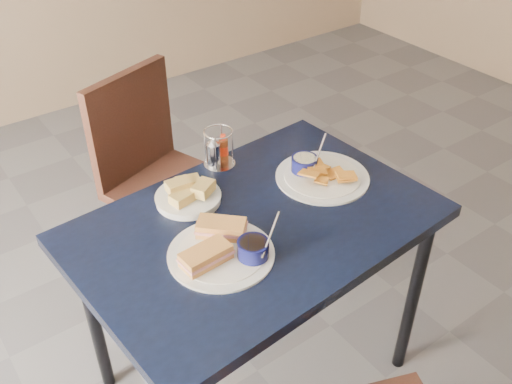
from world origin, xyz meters
TOP-DOWN VIEW (x-y plane):
  - ground at (0.00, 0.00)m, footprint 6.00×6.00m
  - dining_table at (-0.01, -0.00)m, footprint 1.14×0.80m
  - chair_far at (0.05, 0.78)m, footprint 0.54×0.54m
  - sandwich_plate at (-0.17, -0.07)m, footprint 0.32×0.30m
  - plantain_plate at (0.30, 0.06)m, footprint 0.32×0.32m
  - bread_basket at (-0.12, 0.20)m, footprint 0.21×0.21m
  - condiment_caddy at (0.07, 0.32)m, footprint 0.11×0.11m

SIDE VIEW (x-z plane):
  - ground at x=0.00m, z-range 0.00..0.00m
  - chair_far at x=0.05m, z-range 0.07..0.98m
  - dining_table at x=-0.01m, z-range 0.30..1.05m
  - plantain_plate at x=0.30m, z-range 0.71..0.83m
  - sandwich_plate at x=-0.17m, z-range 0.71..0.83m
  - bread_basket at x=-0.12m, z-range 0.74..0.81m
  - condiment_caddy at x=0.07m, z-range 0.74..0.87m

